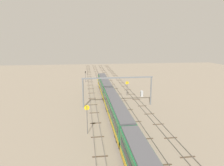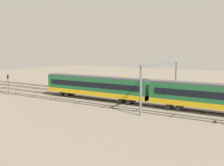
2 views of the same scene
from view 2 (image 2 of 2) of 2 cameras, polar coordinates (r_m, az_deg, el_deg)
ground_plane at (r=51.67m, az=2.41°, el=-3.99°), size 187.14×187.14×0.00m
track_near_foreground at (r=57.38m, az=5.58°, el=-2.80°), size 171.14×2.40×0.16m
track_second_near at (r=53.54m, az=3.54°, el=-3.52°), size 171.14×2.40×0.16m
track_with_train at (r=49.79m, az=1.19°, el=-4.34°), size 171.14×2.40×0.16m
track_second_far at (r=46.15m, az=-1.54°, el=-5.28°), size 171.14×2.40×0.16m
overhead_gantry at (r=47.40m, az=11.27°, el=2.29°), size 0.40×18.91×7.98m
speed_sign_near_foreground at (r=56.04m, az=3.17°, el=0.18°), size 0.14×1.02×4.72m
signal_light_trackside_approach at (r=61.83m, az=-22.71°, el=0.24°), size 0.31×0.32×4.76m
relay_cabinet at (r=59.66m, az=6.40°, el=-1.62°), size 1.11×0.63×1.78m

